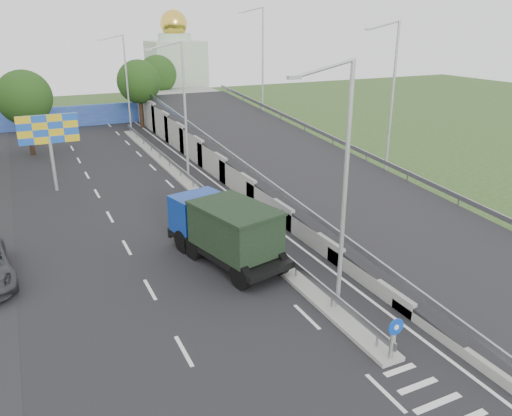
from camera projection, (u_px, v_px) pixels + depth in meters
ground at (435, 402)px, 16.03m from camera, size 160.00×160.00×0.00m
road_surface at (169, 214)px, 31.72m from camera, size 26.00×90.00×0.04m
median at (193, 188)px, 36.28m from camera, size 1.00×44.00×0.20m
overpass_ramp at (284, 155)px, 38.73m from camera, size 10.00×50.00×3.50m
median_guardrail at (193, 180)px, 36.05m from camera, size 0.09×44.00×0.71m
sign_bollard at (393, 339)px, 17.51m from camera, size 0.64×0.23×1.67m
lamp_post_near at (342, 179)px, 19.11m from camera, size 2.74×0.18×10.08m
lamp_post_mid at (182, 105)px, 36.01m from camera, size 2.74×0.18×10.08m
lamp_post_far at (125, 79)px, 52.92m from camera, size 2.74×0.18×10.08m
blue_wall at (82, 116)px, 57.95m from camera, size 30.00×0.50×2.40m
church at (176, 69)px, 68.91m from camera, size 7.00×7.00×13.80m
billboard at (49, 134)px, 34.60m from camera, size 4.00×0.24×5.50m
tree_left_mid at (24, 98)px, 43.99m from camera, size 4.80×4.80×7.60m
tree_median_far at (139, 82)px, 55.59m from camera, size 4.80×4.80×7.60m
tree_ramp_far at (157, 75)px, 63.12m from camera, size 4.80×4.80×7.60m
dump_truck at (224, 228)px, 24.95m from camera, size 4.24×7.64×3.19m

